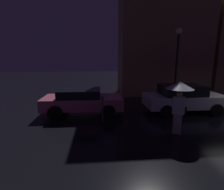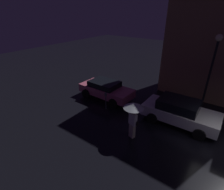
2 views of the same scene
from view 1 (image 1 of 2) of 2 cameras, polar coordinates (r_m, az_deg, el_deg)
building_facade_left at (r=15.40m, az=16.56°, el=19.65°), size 6.99×3.00×10.20m
parked_car_pink at (r=9.40m, az=-9.63°, el=-1.78°), size 4.19×1.97×1.35m
parked_car_white at (r=10.42m, az=22.20°, el=-0.86°), size 4.27×2.07×1.51m
pedestrian_with_umbrella at (r=7.13m, az=21.23°, el=0.55°), size 1.03×1.03×2.09m
parking_meter at (r=8.06m, az=-3.12°, el=-3.73°), size 0.12×0.10×1.24m
street_lamp_near at (r=13.06m, az=20.59°, el=13.09°), size 0.42×0.42×4.91m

